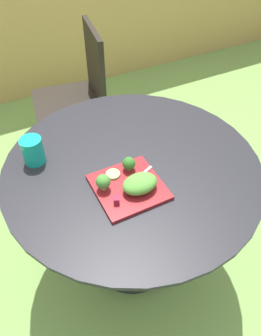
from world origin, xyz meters
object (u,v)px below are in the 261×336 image
at_px(drinking_glass, 33,152).
at_px(patio_chair, 80,88).
at_px(fork, 136,180).
at_px(salad_plate, 129,187).

bearing_deg(drinking_glass, patio_chair, 59.23).
bearing_deg(fork, salad_plate, -163.30).
relative_size(drinking_glass, fork, 0.75).
relative_size(patio_chair, drinking_glass, 8.11).
bearing_deg(salad_plate, fork, 16.70).
bearing_deg(patio_chair, salad_plate, -99.87).
distance_m(drinking_glass, fork, 0.42).
xyz_separation_m(salad_plate, drinking_glass, (-0.27, 0.30, 0.04)).
bearing_deg(drinking_glass, salad_plate, -48.40).
distance_m(patio_chair, drinking_glass, 0.92).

